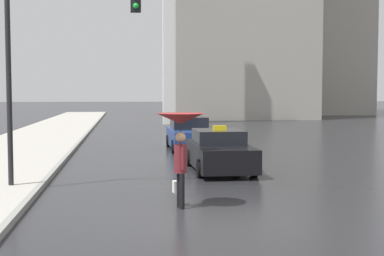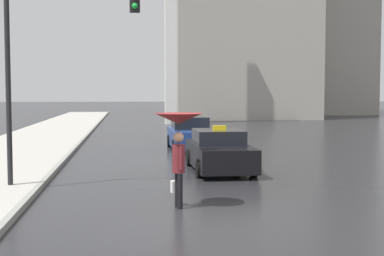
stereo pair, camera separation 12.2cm
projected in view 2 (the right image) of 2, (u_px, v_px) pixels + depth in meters
name	position (u px, v px, depth m)	size (l,w,h in m)	color
ground_plane	(221.00, 219.00, 11.19)	(300.00, 300.00, 0.00)	#262628
taxi	(219.00, 152.00, 18.09)	(1.91, 4.40, 1.54)	black
sedan_red	(190.00, 135.00, 24.85)	(1.91, 4.43, 1.53)	navy
pedestrian_with_umbrella	(179.00, 131.00, 12.15)	(1.09, 1.09, 2.18)	black
traffic_light	(60.00, 38.00, 14.39)	(3.60, 0.38, 5.95)	black
building_tower_far	(314.00, 0.00, 67.81)	(11.70, 13.31, 28.75)	#A39E93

